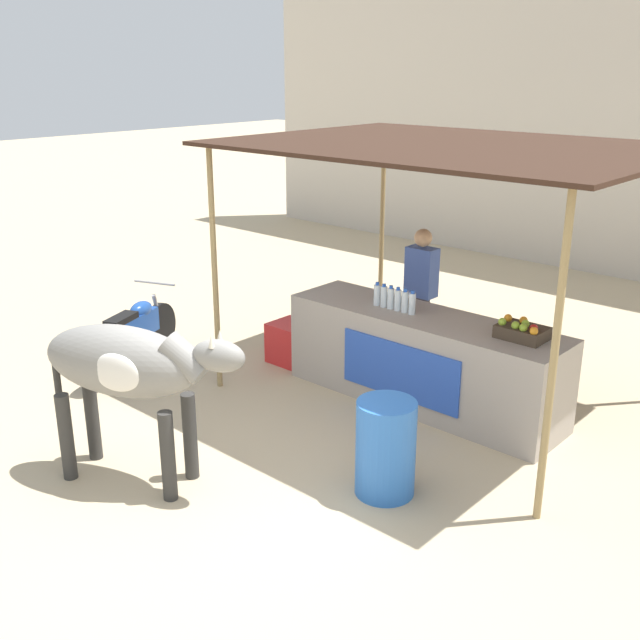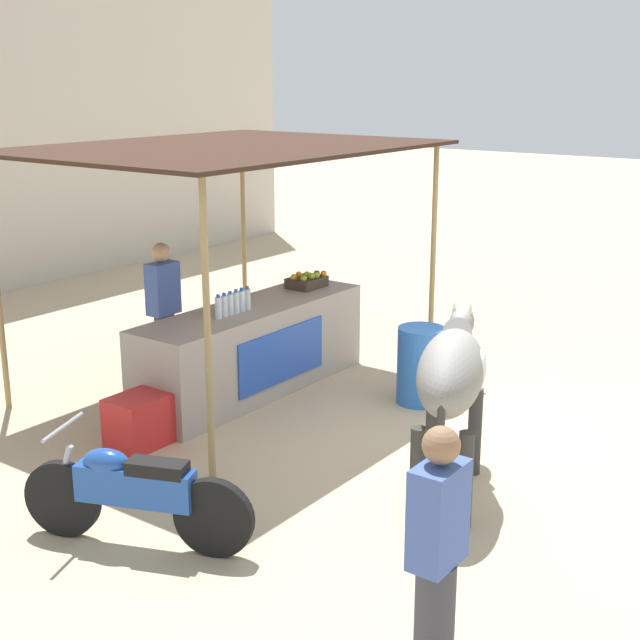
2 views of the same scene
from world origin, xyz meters
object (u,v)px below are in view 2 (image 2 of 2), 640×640
object	(u,v)px
fruit_crate	(307,281)
water_barrel	(421,365)
cooler_box	(141,420)
motorcycle_parked	(133,492)
stall_counter	(253,349)
cow	(452,375)
passerby_on_street	(436,568)
vendor_behind_counter	(164,317)

from	to	relation	value
fruit_crate	water_barrel	bearing A→B (deg)	-99.11
cooler_box	motorcycle_parked	bearing A→B (deg)	-134.44
fruit_crate	water_barrel	xyz separation A→B (m)	(-0.27, -1.69, -0.63)
fruit_crate	cooler_box	xyz separation A→B (m)	(-2.77, -0.14, -0.79)
fruit_crate	motorcycle_parked	size ratio (longest dim) A/B	0.26
motorcycle_parked	water_barrel	bearing A→B (deg)	-3.08
stall_counter	cow	bearing A→B (deg)	-107.74
stall_counter	passerby_on_street	bearing A→B (deg)	-128.94
fruit_crate	vendor_behind_counter	bearing A→B (deg)	156.34
cooler_box	cow	size ratio (longest dim) A/B	0.33
motorcycle_parked	passerby_on_street	size ratio (longest dim) A/B	1.03
motorcycle_parked	fruit_crate	bearing A→B (deg)	19.97
stall_counter	motorcycle_parked	xyz separation A→B (m)	(-3.04, -1.44, -0.05)
vendor_behind_counter	passerby_on_street	bearing A→B (deg)	-119.41
vendor_behind_counter	motorcycle_parked	bearing A→B (deg)	-138.49
passerby_on_street	water_barrel	bearing A→B (deg)	30.77
cow	passerby_on_street	bearing A→B (deg)	-153.67
cow	fruit_crate	bearing A→B (deg)	56.16
stall_counter	cooler_box	world-z (taller)	stall_counter
stall_counter	fruit_crate	xyz separation A→B (m)	(1.05, 0.05, 0.55)
fruit_crate	cooler_box	world-z (taller)	fruit_crate
fruit_crate	vendor_behind_counter	distance (m)	1.77
fruit_crate	water_barrel	size ratio (longest dim) A/B	0.54
motorcycle_parked	passerby_on_street	bearing A→B (deg)	-95.13
cooler_box	passerby_on_street	xyz separation A→B (m)	(-1.55, -3.96, 0.61)
water_barrel	passerby_on_street	world-z (taller)	passerby_on_street
vendor_behind_counter	motorcycle_parked	distance (m)	3.33
water_barrel	motorcycle_parked	distance (m)	3.82
passerby_on_street	cow	bearing A→B (deg)	26.33
fruit_crate	cooler_box	size ratio (longest dim) A/B	0.73
stall_counter	cooler_box	distance (m)	1.75
stall_counter	vendor_behind_counter	bearing A→B (deg)	127.00
fruit_crate	passerby_on_street	size ratio (longest dim) A/B	0.27
water_barrel	cooler_box	bearing A→B (deg)	148.26
vendor_behind_counter	cooler_box	distance (m)	1.56
cooler_box	cow	bearing A→B (deg)	-74.00
water_barrel	vendor_behind_counter	bearing A→B (deg)	119.22
vendor_behind_counter	motorcycle_parked	world-z (taller)	vendor_behind_counter
passerby_on_street	vendor_behind_counter	bearing A→B (deg)	60.59
stall_counter	cow	distance (m)	3.09
stall_counter	vendor_behind_counter	size ratio (longest dim) A/B	1.82
vendor_behind_counter	motorcycle_parked	xyz separation A→B (m)	(-2.48, -2.19, -0.42)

